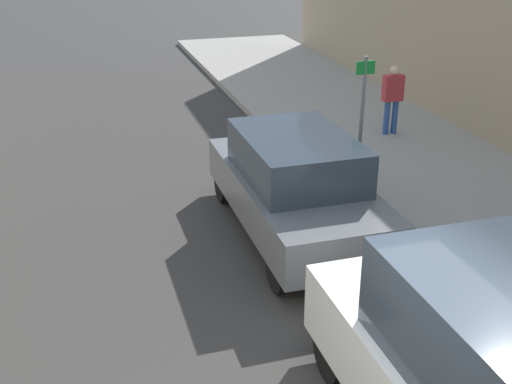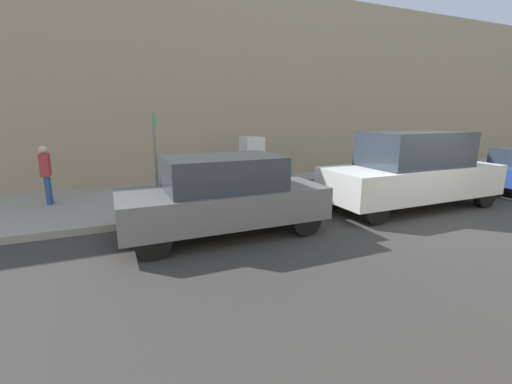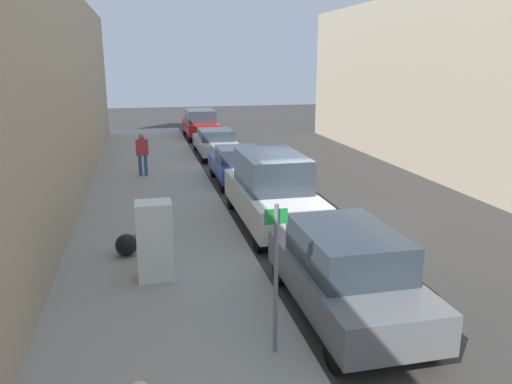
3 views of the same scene
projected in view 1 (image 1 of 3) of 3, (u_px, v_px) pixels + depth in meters
The scene contains 3 objects.
street_sign_post at pixel (362, 116), 11.73m from camera, with size 0.36×0.07×2.50m.
pedestrian_standing_near at pixel (392, 95), 14.81m from camera, with size 0.47×0.22×1.62m.
parked_suv_gray at pixel (296, 185), 10.53m from camera, with size 1.90×4.42×1.74m.
Camera 1 is at (2.37, 3.99, 5.04)m, focal length 45.00 mm.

